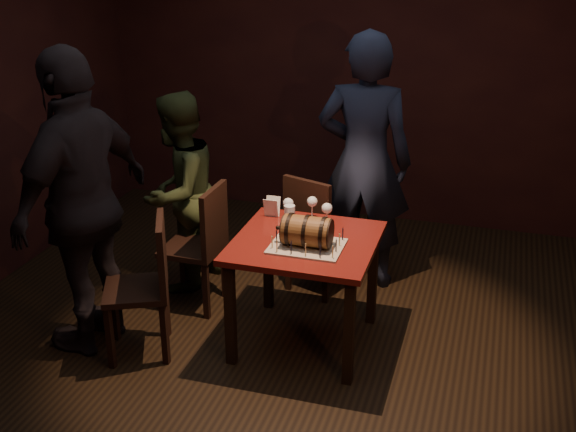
{
  "coord_description": "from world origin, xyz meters",
  "views": [
    {
      "loc": [
        1.15,
        -3.88,
        2.65
      ],
      "look_at": [
        -0.05,
        0.05,
        0.95
      ],
      "focal_mm": 45.0,
      "sensor_mm": 36.0,
      "label": 1
    }
  ],
  "objects": [
    {
      "name": "room_shell",
      "position": [
        0.0,
        0.0,
        1.4
      ],
      "size": [
        5.04,
        5.04,
        2.8
      ],
      "color": "black",
      "rests_on": "ground"
    },
    {
      "name": "pub_table",
      "position": [
        0.04,
        0.16,
        0.64
      ],
      "size": [
        0.9,
        0.9,
        0.75
      ],
      "color": "#4E0F0D",
      "rests_on": "ground"
    },
    {
      "name": "cake_board",
      "position": [
        0.07,
        0.06,
        0.76
      ],
      "size": [
        0.45,
        0.35,
        0.01
      ],
      "primitive_type": "cube",
      "color": "#A79987",
      "rests_on": "pub_table"
    },
    {
      "name": "barrel_cake",
      "position": [
        0.07,
        0.06,
        0.86
      ],
      "size": [
        0.36,
        0.21,
        0.21
      ],
      "color": "brown",
      "rests_on": "cake_board"
    },
    {
      "name": "birthday_candles",
      "position": [
        0.08,
        0.06,
        0.8
      ],
      "size": [
        0.4,
        0.3,
        0.09
      ],
      "color": "#F7E493",
      "rests_on": "cake_board"
    },
    {
      "name": "wine_glass_left",
      "position": [
        -0.16,
        0.44,
        0.87
      ],
      "size": [
        0.07,
        0.07,
        0.16
      ],
      "color": "silver",
      "rests_on": "pub_table"
    },
    {
      "name": "wine_glass_mid",
      "position": [
        -0.01,
        0.52,
        0.87
      ],
      "size": [
        0.07,
        0.07,
        0.16
      ],
      "color": "silver",
      "rests_on": "pub_table"
    },
    {
      "name": "wine_glass_right",
      "position": [
        0.11,
        0.43,
        0.87
      ],
      "size": [
        0.07,
        0.07,
        0.16
      ],
      "color": "silver",
      "rests_on": "pub_table"
    },
    {
      "name": "pint_of_ale",
      "position": [
        -0.12,
        0.34,
        0.82
      ],
      "size": [
        0.07,
        0.07,
        0.15
      ],
      "color": "silver",
      "rests_on": "pub_table"
    },
    {
      "name": "menu_card",
      "position": [
        -0.29,
        0.48,
        0.81
      ],
      "size": [
        0.1,
        0.05,
        0.13
      ],
      "primitive_type": null,
      "color": "white",
      "rests_on": "pub_table"
    },
    {
      "name": "chair_back",
      "position": [
        -0.09,
        0.87,
        0.52
      ],
      "size": [
        0.51,
        0.51,
        0.93
      ],
      "color": "black",
      "rests_on": "ground"
    },
    {
      "name": "chair_left_rear",
      "position": [
        -0.8,
        0.42,
        0.52
      ],
      "size": [
        0.41,
        0.41,
        0.93
      ],
      "color": "black",
      "rests_on": "ground"
    },
    {
      "name": "chair_left_front",
      "position": [
        -0.89,
        -0.23,
        0.52
      ],
      "size": [
        0.53,
        0.53,
        0.93
      ],
      "color": "black",
      "rests_on": "ground"
    },
    {
      "name": "person_back",
      "position": [
        0.21,
        1.16,
        0.97
      ],
      "size": [
        0.73,
        0.49,
        1.95
      ],
      "primitive_type": "imported",
      "rotation": [
        0.0,
        0.0,
        3.18
      ],
      "color": "black",
      "rests_on": "ground"
    },
    {
      "name": "person_left_rear",
      "position": [
        -1.1,
        0.7,
        0.76
      ],
      "size": [
        0.68,
        0.82,
        1.51
      ],
      "primitive_type": "imported",
      "rotation": [
        0.0,
        0.0,
        -1.73
      ],
      "color": "#303A1D",
      "rests_on": "ground"
    },
    {
      "name": "person_left_front",
      "position": [
        -1.31,
        -0.21,
        0.99
      ],
      "size": [
        0.67,
        1.23,
        1.98
      ],
      "primitive_type": "imported",
      "rotation": [
        0.0,
        0.0,
        -1.73
      ],
      "color": "black",
      "rests_on": "ground"
    }
  ]
}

